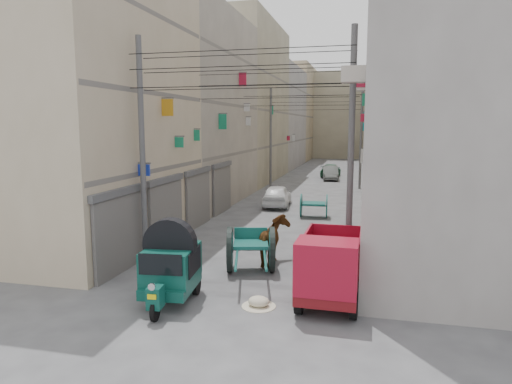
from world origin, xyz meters
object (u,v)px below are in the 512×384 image
(tonga_cart, at_px, (251,249))
(mini_truck, at_px, (329,271))
(distant_car_green, at_px, (331,170))
(auto_rickshaw, at_px, (171,265))
(horse, at_px, (274,241))
(distant_car_grey, at_px, (330,173))
(feed_sack, at_px, (259,301))
(second_cart, at_px, (314,205))
(distant_car_white, at_px, (277,195))

(tonga_cart, distance_m, mini_truck, 3.70)
(tonga_cart, relative_size, distant_car_green, 0.86)
(tonga_cart, distance_m, distant_car_green, 30.45)
(auto_rickshaw, bearing_deg, horse, 56.98)
(distant_car_grey, bearing_deg, feed_sack, -95.79)
(mini_truck, relative_size, distant_car_grey, 0.95)
(mini_truck, distance_m, horse, 4.10)
(second_cart, bearing_deg, feed_sack, -94.45)
(auto_rickshaw, height_order, horse, auto_rickshaw)
(tonga_cart, bearing_deg, distant_car_white, 82.74)
(auto_rickshaw, bearing_deg, tonga_cart, 57.77)
(distant_car_grey, bearing_deg, mini_truck, -92.23)
(second_cart, bearing_deg, distant_car_grey, 87.48)
(distant_car_white, xyz_separation_m, distant_car_green, (1.91, 17.60, -0.05))
(distant_car_green, bearing_deg, auto_rickshaw, 88.44)
(horse, height_order, distant_car_grey, horse)
(mini_truck, xyz_separation_m, second_cart, (-1.81, 12.20, -0.29))
(tonga_cart, relative_size, horse, 1.81)
(feed_sack, bearing_deg, tonga_cart, 108.35)
(tonga_cart, height_order, distant_car_green, tonga_cart)
(feed_sack, xyz_separation_m, distant_car_green, (-0.65, 33.38, 0.47))
(auto_rickshaw, relative_size, distant_car_grey, 0.69)
(auto_rickshaw, height_order, second_cart, auto_rickshaw)
(distant_car_white, distance_m, distant_car_grey, 15.14)
(mini_truck, bearing_deg, tonga_cart, 140.99)
(distant_car_white, relative_size, distant_car_grey, 1.02)
(tonga_cart, bearing_deg, distant_car_grey, 74.66)
(distant_car_white, bearing_deg, auto_rickshaw, 85.47)
(tonga_cart, height_order, distant_car_grey, tonga_cart)
(second_cart, relative_size, horse, 0.77)
(distant_car_grey, distance_m, distant_car_green, 2.61)
(auto_rickshaw, distance_m, distant_car_white, 16.00)
(feed_sack, bearing_deg, distant_car_white, 99.23)
(horse, distance_m, distant_car_grey, 26.79)
(mini_truck, relative_size, horse, 1.81)
(mini_truck, bearing_deg, distant_car_green, 95.14)
(tonga_cart, relative_size, feed_sack, 6.15)
(second_cart, distance_m, distant_car_grey, 18.01)
(horse, xyz_separation_m, distant_car_green, (-0.27, 29.39, -0.23))
(distant_car_grey, bearing_deg, auto_rickshaw, -100.41)
(tonga_cart, xyz_separation_m, second_cart, (1.03, 9.84, -0.12))
(distant_car_green, bearing_deg, mini_truck, 95.98)
(auto_rickshaw, distance_m, mini_truck, 4.44)
(tonga_cart, relative_size, mini_truck, 1.00)
(auto_rickshaw, bearing_deg, mini_truck, 3.87)
(horse, xyz_separation_m, distant_car_white, (-2.18, 11.79, -0.18))
(distant_car_grey, height_order, distant_car_green, distant_car_grey)
(mini_truck, height_order, distant_car_white, mini_truck)
(distant_car_white, bearing_deg, feed_sack, 94.47)
(auto_rickshaw, bearing_deg, distant_car_grey, 79.96)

